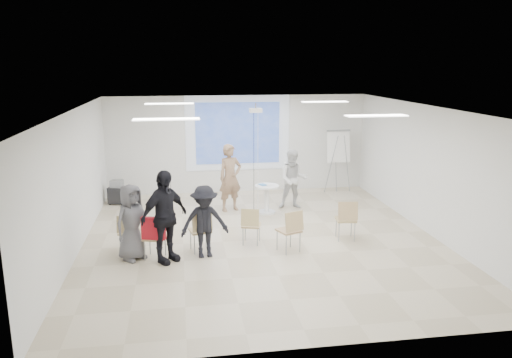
{
  "coord_description": "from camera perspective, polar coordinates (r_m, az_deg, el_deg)",
  "views": [
    {
      "loc": [
        -1.77,
        -10.68,
        3.97
      ],
      "look_at": [
        0.0,
        0.8,
        1.25
      ],
      "focal_mm": 35.0,
      "sensor_mm": 36.0,
      "label": 1
    }
  ],
  "objects": [
    {
      "name": "pedestal_table",
      "position": [
        13.39,
        1.23,
        -2.1
      ],
      "size": [
        0.84,
        0.84,
        0.8
      ],
      "rotation": [
        0.0,
        0.0,
        0.39
      ],
      "color": "white",
      "rests_on": "floor"
    },
    {
      "name": "fluor_panel_se",
      "position": [
        9.98,
        13.59,
        7.05
      ],
      "size": [
        1.2,
        0.3,
        0.02
      ],
      "primitive_type": "cube",
      "color": "white",
      "rests_on": "ceiling"
    },
    {
      "name": "chair_far_left",
      "position": [
        11.04,
        -14.45,
        -5.66
      ],
      "size": [
        0.46,
        0.48,
        0.82
      ],
      "rotation": [
        0.0,
        0.0,
        -0.2
      ],
      "color": "tan",
      "rests_on": "floor"
    },
    {
      "name": "chair_left_mid",
      "position": [
        10.48,
        -11.66,
        -6.3
      ],
      "size": [
        0.52,
        0.54,
        0.89
      ],
      "rotation": [
        0.0,
        0.0,
        -0.28
      ],
      "color": "tan",
      "rests_on": "floor"
    },
    {
      "name": "av_cart",
      "position": [
        14.87,
        -15.57,
        -1.53
      ],
      "size": [
        0.55,
        0.49,
        0.69
      ],
      "rotation": [
        0.0,
        0.0,
        -0.29
      ],
      "color": "black",
      "rests_on": "floor"
    },
    {
      "name": "projection_halo",
      "position": [
        15.42,
        -2.09,
        5.27
      ],
      "size": [
        3.2,
        0.01,
        2.3
      ],
      "primitive_type": "cube",
      "color": "silver",
      "rests_on": "wall_back"
    },
    {
      "name": "chair_right_inner",
      "position": [
        10.65,
        4.0,
        -5.58
      ],
      "size": [
        0.58,
        0.6,
        0.94
      ],
      "rotation": [
        0.0,
        0.0,
        0.38
      ],
      "color": "tan",
      "rests_on": "floor"
    },
    {
      "name": "audience_outer",
      "position": [
        10.49,
        -14.03,
        -4.32
      ],
      "size": [
        1.03,
        1.01,
        1.78
      ],
      "primitive_type": "imported",
      "rotation": [
        0.0,
        0.0,
        0.73
      ],
      "color": "slate",
      "rests_on": "floor"
    },
    {
      "name": "player_left",
      "position": [
        13.52,
        -2.97,
        0.65
      ],
      "size": [
        0.89,
        0.76,
        2.08
      ],
      "primitive_type": "imported",
      "rotation": [
        0.0,
        0.0,
        0.37
      ],
      "color": "#95755B",
      "rests_on": "floor"
    },
    {
      "name": "controller_right",
      "position": [
        13.92,
        3.37,
        1.81
      ],
      "size": [
        0.06,
        0.13,
        0.04
      ],
      "primitive_type": "cube",
      "rotation": [
        0.0,
        0.0,
        -0.15
      ],
      "color": "white",
      "rests_on": "player_right"
    },
    {
      "name": "floor",
      "position": [
        11.55,
        0.61,
        -7.19
      ],
      "size": [
        8.0,
        9.0,
        0.1
      ],
      "primitive_type": "cube",
      "color": "beige",
      "rests_on": "ground"
    },
    {
      "name": "audience_mid",
      "position": [
        10.35,
        -5.92,
        -4.34
      ],
      "size": [
        1.19,
        0.74,
        1.73
      ],
      "primitive_type": "imported",
      "rotation": [
        0.0,
        0.0,
        0.12
      ],
      "color": "black",
      "rests_on": "floor"
    },
    {
      "name": "audience_left",
      "position": [
        10.15,
        -10.45,
        -3.52
      ],
      "size": [
        1.46,
        1.41,
        2.19
      ],
      "primitive_type": "imported",
      "rotation": [
        0.0,
        0.0,
        0.71
      ],
      "color": "black",
      "rests_on": "floor"
    },
    {
      "name": "ceiling_projector",
      "position": [
        12.39,
        -0.03,
        7.24
      ],
      "size": [
        0.3,
        0.25,
        3.0
      ],
      "color": "white",
      "rests_on": "ceiling"
    },
    {
      "name": "fluor_panel_ne",
      "position": [
        13.27,
        7.86,
        8.73
      ],
      "size": [
        1.2,
        0.3,
        0.02
      ],
      "primitive_type": "cube",
      "color": "white",
      "rests_on": "ceiling"
    },
    {
      "name": "controller_left",
      "position": [
        13.71,
        -2.35,
        2.25
      ],
      "size": [
        0.08,
        0.13,
        0.04
      ],
      "primitive_type": "cube",
      "rotation": [
        0.0,
        0.0,
        0.37
      ],
      "color": "white",
      "rests_on": "player_left"
    },
    {
      "name": "chair_center",
      "position": [
        11.09,
        -0.6,
        -5.04
      ],
      "size": [
        0.51,
        0.53,
        0.85
      ],
      "rotation": [
        0.0,
        0.0,
        -0.29
      ],
      "color": "tan",
      "rests_on": "floor"
    },
    {
      "name": "projection_image",
      "position": [
        15.41,
        -2.09,
        5.26
      ],
      "size": [
        2.6,
        0.01,
        1.9
      ],
      "primitive_type": "cube",
      "color": "#3253AC",
      "rests_on": "wall_back"
    },
    {
      "name": "wall_right",
      "position": [
        12.42,
        19.41,
        0.94
      ],
      "size": [
        0.1,
        9.0,
        3.0
      ],
      "primitive_type": "cube",
      "color": "silver",
      "rests_on": "floor"
    },
    {
      "name": "wall_back",
      "position": [
        15.54,
        -2.11,
        4.02
      ],
      "size": [
        8.0,
        0.1,
        3.0
      ],
      "primitive_type": "cube",
      "color": "silver",
      "rests_on": "floor"
    },
    {
      "name": "fluor_panel_sw",
      "position": [
        9.24,
        -10.21,
        6.75
      ],
      "size": [
        1.2,
        0.3,
        0.02
      ],
      "primitive_type": "cube",
      "color": "white",
      "rests_on": "ceiling"
    },
    {
      "name": "ceiling",
      "position": [
        10.87,
        0.65,
        8.32
      ],
      "size": [
        8.0,
        9.0,
        0.1
      ],
      "primitive_type": "cube",
      "color": "white",
      "rests_on": "wall_back"
    },
    {
      "name": "laptop",
      "position": [
        10.82,
        -6.42,
        -5.69
      ],
      "size": [
        0.38,
        0.31,
        0.03
      ],
      "primitive_type": "imported",
      "rotation": [
        0.0,
        0.0,
        3.35
      ],
      "color": "black",
      "rests_on": "chair_left_inner"
    },
    {
      "name": "flipchart_easel",
      "position": [
        15.56,
        9.4,
        3.68
      ],
      "size": [
        0.85,
        0.64,
        1.97
      ],
      "rotation": [
        0.0,
        0.0,
        0.01
      ],
      "color": "gray",
      "rests_on": "floor"
    },
    {
      "name": "red_jacket",
      "position": [
        10.28,
        -11.63,
        -5.55
      ],
      "size": [
        0.49,
        0.24,
        0.46
      ],
      "primitive_type": "cube",
      "rotation": [
        0.0,
        0.0,
        -0.28
      ],
      "color": "#AF1520",
      "rests_on": "chair_left_mid"
    },
    {
      "name": "chair_right_far",
      "position": [
        11.51,
        10.31,
        -4.28
      ],
      "size": [
        0.5,
        0.53,
        0.95
      ],
      "rotation": [
        0.0,
        0.0,
        -0.13
      ],
      "color": "tan",
      "rests_on": "floor"
    },
    {
      "name": "chair_left_inner",
      "position": [
        10.71,
        -6.31,
        -5.6
      ],
      "size": [
        0.51,
        0.54,
        0.91
      ],
      "rotation": [
        0.0,
        0.0,
        0.21
      ],
      "color": "tan",
      "rests_on": "floor"
    },
    {
      "name": "wall_left",
      "position": [
        11.2,
        -20.27,
        -0.4
      ],
      "size": [
        0.1,
        9.0,
        3.0
      ],
      "primitive_type": "cube",
      "color": "silver",
      "rests_on": "floor"
    },
    {
      "name": "player_right",
      "position": [
        13.78,
        4.3,
        0.33
      ],
      "size": [
        0.97,
        0.83,
        1.83
      ],
      "primitive_type": "imported",
      "rotation": [
        0.0,
        0.0,
        -0.15
      ],
      "color": "silver",
      "rests_on": "floor"
    },
    {
      "name": "fluor_panel_nw",
      "position": [
        12.73,
        -9.88,
        8.48
      ],
      "size": [
        1.2,
        0.3,
        0.02
      ],
      "primitive_type": "cube",
      "color": "white",
      "rests_on": "ceiling"
    }
  ]
}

